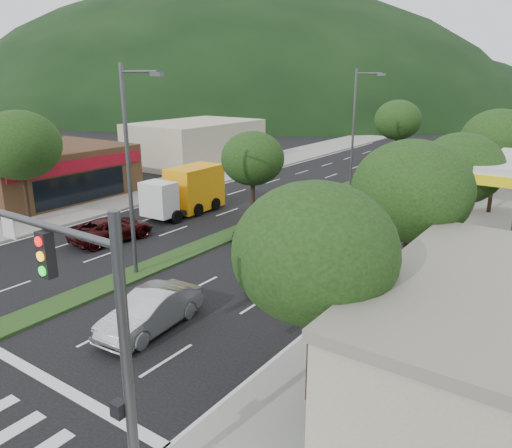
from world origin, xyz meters
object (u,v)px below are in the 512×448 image
Objects in this scene: traffic_signal at (74,304)px; motorhome at (446,176)px; streetlight_near at (131,163)px; car_queue_b at (289,270)px; streetlight_mid at (356,122)px; car_queue_c at (348,218)px; tree_r_a at (315,252)px; suv_maroon at (112,229)px; car_queue_d at (407,207)px; tree_r_c at (461,169)px; box_truck at (188,192)px; tree_r_d at (498,141)px; car_queue_a at (259,228)px; sedan_silver at (151,311)px; tree_med_near at (253,159)px; tree_l_a at (19,145)px; car_queue_e at (399,189)px; tree_r_b at (412,191)px; tree_med_far at (398,120)px.

motorhome is (-0.74, 33.91, -2.71)m from traffic_signal.
car_queue_b is at bearing 26.05° from streetlight_near.
streetlight_mid is 23.26m from car_queue_b.
traffic_signal is at bearing -73.01° from car_queue_c.
streetlight_mid is 2.08× the size of car_queue_b.
suv_maroon is (-17.17, 6.80, -4.12)m from tree_r_a.
tree_r_c is at bearing -49.37° from car_queue_d.
box_truck is at bearing -77.78° from suv_maroon.
tree_r_d reaches higher than suv_maroon.
car_queue_d is (2.14, 5.00, -0.05)m from car_queue_c.
car_queue_a is at bearing 141.28° from car_queue_b.
streetlight_mid is 2.13× the size of sedan_silver.
suv_maroon is 19.89m from car_queue_d.
streetlight_near is 7.49m from sedan_silver.
streetlight_near is at bearing 118.96° from box_truck.
tree_l_a reaches higher than tree_med_near.
tree_r_c is at bearing 90.00° from tree_r_a.
tree_r_a is 1.67× the size of car_queue_c.
car_queue_c is 0.95× the size of car_queue_e.
car_queue_b is 10.14m from car_queue_c.
tree_l_a is 8.63m from suv_maroon.
car_queue_e is at bearing 78.28° from streetlight_near.
streetlight_near reaches higher than car_queue_d.
car_queue_e is at bearing 96.95° from traffic_signal.
car_queue_e is at bearing 100.39° from car_queue_b.
car_queue_d is at bearing 93.48° from traffic_signal.
motorhome is at bearing 60.03° from tree_med_near.
sedan_silver is (-7.25, 0.50, -4.05)m from tree_r_a.
car_queue_b is 0.73× the size of box_truck.
traffic_signal reaches higher than tree_r_a.
sedan_silver is at bearing -92.83° from car_queue_d.
tree_r_a is 28.43m from car_queue_e.
car_queue_c is 0.41× the size of motorhome.
streetlight_mid is (-11.79, 13.00, 0.84)m from tree_r_c.
tree_med_near is (-9.03, 19.54, -0.22)m from traffic_signal.
car_queue_d is (7.34, 8.26, -3.83)m from tree_med_near.
box_truck is (-10.91, -3.19, 0.87)m from car_queue_c.
tree_med_near is at bearing -135.00° from tree_r_d.
suv_maroon reaches higher than car_queue_c.
sedan_silver is at bearing -17.68° from tree_l_a.
streetlight_mid is 29.26m from sedan_silver.
tree_r_d reaches higher than car_queue_b.
tree_r_c is at bearing -90.00° from tree_r_d.
streetlight_mid is (-8.82, 34.54, 0.94)m from traffic_signal.
traffic_signal is 1.01× the size of tree_r_b.
traffic_signal is at bearing -82.58° from car_queue_d.
tree_med_far is 33.88m from suv_maroon.
car_queue_b is (5.20, -5.00, 0.09)m from car_queue_a.
car_queue_c is at bearing -77.12° from tree_med_far.
tree_r_b reaches higher than traffic_signal.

